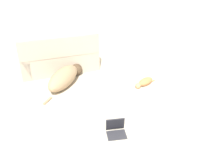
{
  "coord_description": "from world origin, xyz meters",
  "views": [
    {
      "loc": [
        -1.37,
        -1.48,
        2.53
      ],
      "look_at": [
        -0.45,
        1.84,
        0.63
      ],
      "focal_mm": 40.0,
      "sensor_mm": 36.0,
      "label": 1
    }
  ],
  "objects_px": {
    "dog": "(65,77)",
    "cat": "(145,82)",
    "couch": "(59,58)",
    "laptop_open": "(116,129)"
  },
  "relations": [
    {
      "from": "couch",
      "to": "dog",
      "type": "xyz_separation_m",
      "value": [
        0.04,
        -0.81,
        -0.1
      ]
    },
    {
      "from": "dog",
      "to": "cat",
      "type": "relative_size",
      "value": 2.32
    },
    {
      "from": "laptop_open",
      "to": "cat",
      "type": "bearing_deg",
      "value": 57.86
    },
    {
      "from": "couch",
      "to": "laptop_open",
      "type": "distance_m",
      "value": 2.62
    },
    {
      "from": "couch",
      "to": "cat",
      "type": "xyz_separation_m",
      "value": [
        1.62,
        -1.26,
        -0.21
      ]
    },
    {
      "from": "couch",
      "to": "dog",
      "type": "relative_size",
      "value": 1.41
    },
    {
      "from": "cat",
      "to": "laptop_open",
      "type": "distance_m",
      "value": 1.62
    },
    {
      "from": "dog",
      "to": "cat",
      "type": "xyz_separation_m",
      "value": [
        1.58,
        -0.45,
        -0.11
      ]
    },
    {
      "from": "couch",
      "to": "laptop_open",
      "type": "height_order",
      "value": "couch"
    },
    {
      "from": "dog",
      "to": "laptop_open",
      "type": "relative_size",
      "value": 3.93
    }
  ]
}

